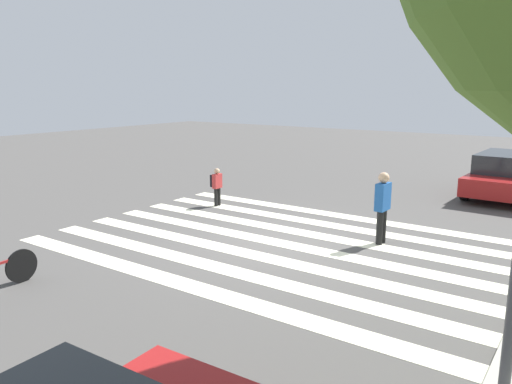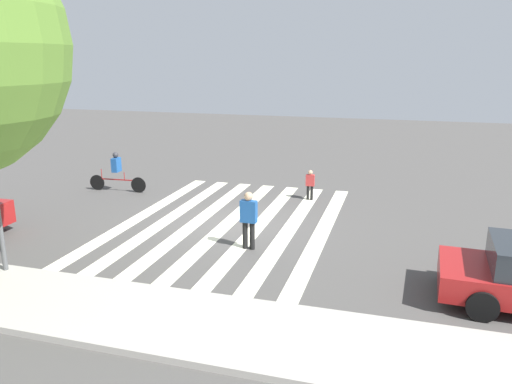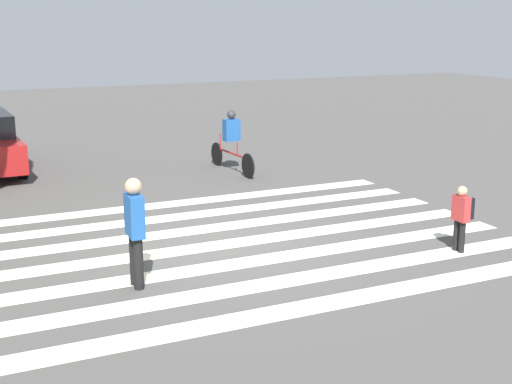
# 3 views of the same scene
# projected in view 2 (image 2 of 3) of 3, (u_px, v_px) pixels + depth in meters

# --- Properties ---
(ground_plane) EXTENTS (60.00, 60.00, 0.00)m
(ground_plane) POSITION_uv_depth(u_px,v_px,m) (228.00, 223.00, 15.99)
(ground_plane) COLOR #4C4947
(sidewalk_curb) EXTENTS (36.00, 2.50, 0.14)m
(sidewalk_curb) POSITION_uv_depth(u_px,v_px,m) (126.00, 314.00, 10.18)
(sidewalk_curb) COLOR #ADA89E
(sidewalk_curb) RESTS_ON ground_plane
(crosswalk_stripes) EXTENTS (6.54, 10.00, 0.01)m
(crosswalk_stripes) POSITION_uv_depth(u_px,v_px,m) (228.00, 223.00, 15.99)
(crosswalk_stripes) COLOR #F2EDCC
(crosswalk_stripes) RESTS_ON ground_plane
(pedestrian_adult_blue_shirt) EXTENTS (0.46, 0.24, 1.63)m
(pedestrian_adult_blue_shirt) POSITION_uv_depth(u_px,v_px,m) (249.00, 217.00, 13.60)
(pedestrian_adult_blue_shirt) COLOR black
(pedestrian_adult_blue_shirt) RESTS_ON ground_plane
(pedestrian_child_with_backpack) EXTENTS (0.32, 0.27, 1.13)m
(pedestrian_child_with_backpack) POSITION_uv_depth(u_px,v_px,m) (310.00, 182.00, 18.45)
(pedestrian_child_with_backpack) COLOR black
(pedestrian_child_with_backpack) RESTS_ON ground_plane
(cyclist_near_curb) EXTENTS (2.40, 0.41, 1.57)m
(cyclist_near_curb) POSITION_uv_depth(u_px,v_px,m) (117.00, 170.00, 19.57)
(cyclist_near_curb) COLOR black
(cyclist_near_curb) RESTS_ON ground_plane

